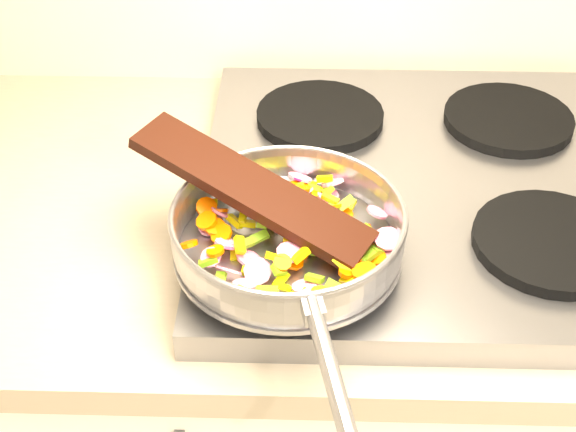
{
  "coord_description": "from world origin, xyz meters",
  "views": [
    {
      "loc": [
        -0.86,
        0.78,
        1.58
      ],
      "look_at": [
        -0.88,
        1.49,
        1.01
      ],
      "focal_mm": 50.0,
      "sensor_mm": 36.0,
      "label": 1
    }
  ],
  "objects": [
    {
      "name": "cooktop",
      "position": [
        -0.7,
        1.67,
        0.92
      ],
      "size": [
        0.6,
        0.6,
        0.04
      ],
      "primitive_type": "cube",
      "color": "#939399",
      "rests_on": "counter_top"
    },
    {
      "name": "grate_fr",
      "position": [
        -0.56,
        1.52,
        0.95
      ],
      "size": [
        0.19,
        0.19,
        0.02
      ],
      "primitive_type": "cylinder",
      "color": "black",
      "rests_on": "cooktop"
    },
    {
      "name": "grate_bl",
      "position": [
        -0.84,
        1.81,
        0.95
      ],
      "size": [
        0.19,
        0.19,
        0.02
      ],
      "primitive_type": "cylinder",
      "color": "black",
      "rests_on": "cooktop"
    },
    {
      "name": "vegetable_heap",
      "position": [
        -0.87,
        1.49,
        0.98
      ],
      "size": [
        0.27,
        0.25,
        0.05
      ],
      "color": "yellow",
      "rests_on": "saute_pan"
    },
    {
      "name": "saute_pan",
      "position": [
        -0.88,
        1.49,
        0.99
      ],
      "size": [
        0.32,
        0.48,
        0.06
      ],
      "rotation": [
        0.0,
        0.0,
        0.2
      ],
      "color": "#9E9EA5",
      "rests_on": "grate_fl"
    },
    {
      "name": "wooden_spatula",
      "position": [
        -0.92,
        1.53,
        1.02
      ],
      "size": [
        0.3,
        0.2,
        0.09
      ],
      "primitive_type": "cube",
      "rotation": [
        0.0,
        -0.24,
        2.66
      ],
      "color": "black",
      "rests_on": "saute_pan"
    },
    {
      "name": "grate_br",
      "position": [
        -0.56,
        1.81,
        0.95
      ],
      "size": [
        0.19,
        0.19,
        0.02
      ],
      "primitive_type": "cylinder",
      "color": "black",
      "rests_on": "cooktop"
    },
    {
      "name": "grate_fl",
      "position": [
        -0.84,
        1.52,
        0.95
      ],
      "size": [
        0.19,
        0.19,
        0.02
      ],
      "primitive_type": "cylinder",
      "color": "black",
      "rests_on": "cooktop"
    }
  ]
}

